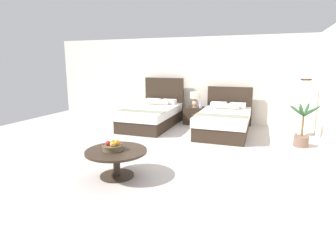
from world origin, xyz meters
name	(u,v)px	position (x,y,z in m)	size (l,w,h in m)	color
ground_plane	(160,149)	(0.00, 0.00, -0.01)	(10.08, 9.79, 0.02)	#BCB2AC
wall_back	(199,80)	(0.00, 3.09, 1.27)	(10.08, 0.12, 2.53)	silver
bed_near_window	(152,115)	(-1.02, 1.83, 0.31)	(1.30, 2.23, 1.31)	#2F241A
bed_near_corner	(224,121)	(1.01, 1.82, 0.31)	(1.31, 2.17, 1.10)	#2F241A
nightstand	(195,116)	(0.03, 2.53, 0.25)	(0.59, 0.49, 0.49)	#2F241A
table_lamp	(195,98)	(0.03, 2.55, 0.77)	(0.30, 0.30, 0.44)	tan
vase	(201,105)	(0.21, 2.49, 0.57)	(0.08, 0.08, 0.16)	#A9B5CC
coffee_table	(116,156)	(-0.09, -1.56, 0.33)	(0.97, 0.97, 0.43)	#2F241A
fruit_bowl	(113,146)	(-0.13, -1.58, 0.50)	(0.33, 0.33, 0.17)	brown
floor_lamp_corner	(303,108)	(2.85, 2.27, 0.70)	(0.24, 0.24, 1.40)	#311E1D
potted_palm	(302,133)	(2.78, 1.24, 0.29)	(0.61, 0.52, 0.95)	brown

